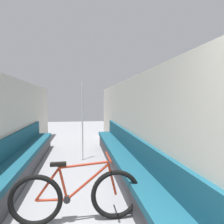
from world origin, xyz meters
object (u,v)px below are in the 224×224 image
bench_seat_row_left (14,169)px  grab_pole_near (82,122)px  bench_seat_row_right (125,163)px  bicycle (77,196)px

bench_seat_row_left → grab_pole_near: grab_pole_near is taller
bench_seat_row_left → grab_pole_near: bearing=46.8°
bench_seat_row_left → bench_seat_row_right: 2.17m
bench_seat_row_left → bench_seat_row_right: bearing=0.0°
grab_pole_near → bicycle: bearing=-92.4°
bicycle → grab_pole_near: (0.12, 2.80, 0.67)m
bench_seat_row_left → bicycle: bearing=-49.4°
bench_seat_row_left → bench_seat_row_right: same height
bench_seat_row_right → grab_pole_near: size_ratio=2.99×
bench_seat_row_left → bicycle: 1.84m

